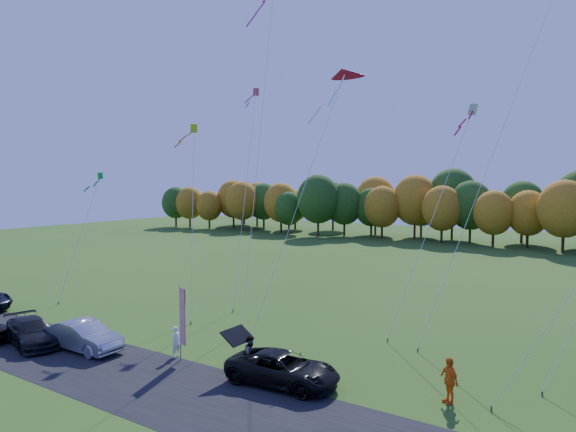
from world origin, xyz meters
The scene contains 17 objects.
ground centered at (0.00, 0.00, 0.00)m, with size 160.00×160.00×0.00m, color #284F15.
asphalt_strip centered at (0.00, -4.00, 0.01)m, with size 90.00×6.00×0.01m, color black.
tree_line centered at (0.00, 55.00, 0.00)m, with size 116.00×12.00×10.00m, color #1E4711, non-canonical shape.
black_suv centered at (4.27, -0.90, 0.72)m, with size 2.40×5.19×1.44m, color black.
silver_sedan centered at (-7.21, -2.97, 0.78)m, with size 1.65×4.74×1.56m, color #ADACB1.
dark_truck_a centered at (-10.49, -3.99, 0.72)m, with size 2.01×4.96×1.44m, color black.
person_tailgate_a centered at (-2.32, -0.96, 0.80)m, with size 0.58×0.38×1.60m, color white.
person_tailgate_b centered at (2.21, -0.55, 0.88)m, with size 0.85×0.67×1.76m, color gray.
person_east centered at (11.03, 1.28, 0.95)m, with size 1.12×0.47×1.91m, color orange.
feather_flag centered at (-1.59, -1.26, 2.34)m, with size 0.50×0.18×3.84m.
kite_delta_blue centered at (-4.90, 9.85, 12.48)m, with size 6.43×11.65×25.95m.
kite_parafoil_orange centered at (10.93, 12.55, 12.90)m, with size 7.93×12.26×26.19m.
kite_delta_red centered at (0.00, 7.86, 8.79)m, with size 2.88×9.41×17.69m.
kite_diamond_yellow centered at (-7.93, 6.13, 6.58)m, with size 4.58×5.26×13.56m.
kite_diamond_green centered at (-18.01, 4.45, 5.10)m, with size 0.88×4.66×9.99m.
kite_diamond_white centered at (7.29, 10.45, 6.87)m, with size 3.55×6.61×14.19m.
kite_diamond_pink centered at (-7.41, 11.36, 8.33)m, with size 4.15×8.07×17.07m.
Camera 1 is at (16.80, -19.46, 9.13)m, focal length 32.00 mm.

